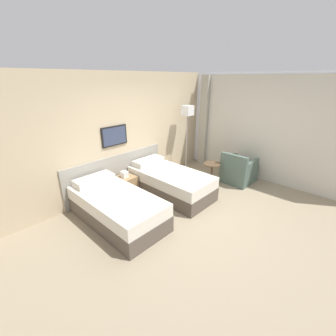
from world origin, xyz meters
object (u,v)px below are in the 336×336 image
Objects in this scene: side_table at (212,169)px; nightstand at (125,185)px; bed_near_door at (117,207)px; armchair at (238,171)px; bed_near_window at (170,182)px; floor_lamp at (187,116)px.

nightstand is at bearing 149.80° from side_table.
armchair is (3.20, -0.86, -0.00)m from bed_near_door.
floor_lamp is (1.38, 0.64, 1.31)m from bed_near_window.
armchair reaches higher than bed_near_door.
bed_near_door is at bearing 180.00° from bed_near_window.
floor_lamp is 2.28× the size of armchair.
armchair is at bearing -26.70° from bed_near_window.
bed_near_door reaches higher than side_table.
floor_lamp is at bearing -2.57° from nightstand.
bed_near_window is 1.91m from armchair.
floor_lamp is at bearing 78.32° from side_table.
floor_lamp reaches higher than side_table.
bed_near_window is 2.01m from floor_lamp.
bed_near_window is at bearing 0.00° from bed_near_door.
side_table is (1.92, -1.11, 0.14)m from nightstand.
bed_near_window is 1.06× the size of floor_lamp.
nightstand is 2.93m from armchair.
bed_near_door and bed_near_window have the same top height.
floor_lamp reaches higher than bed_near_window.
side_table is 0.65× the size of armchair.
armchair reaches higher than bed_near_window.
bed_near_door is 3.22m from floor_lamp.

